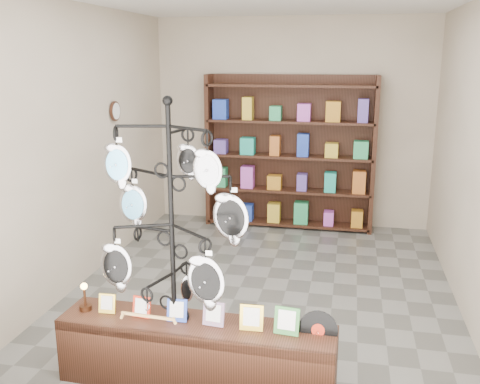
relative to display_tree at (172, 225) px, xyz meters
name	(u,v)px	position (x,y,z in m)	size (l,w,h in m)	color
ground	(263,289)	(0.38, 1.79, -1.26)	(5.00, 5.00, 0.00)	slate
room_envelope	(265,118)	(0.38, 1.79, 0.59)	(5.00, 5.00, 5.00)	#C3B49D
display_tree	(172,225)	(0.00, 0.00, 0.00)	(1.12, 1.03, 2.19)	black
front_shelf	(196,353)	(0.17, -0.02, -1.00)	(2.11, 0.49, 0.74)	black
back_shelving	(289,157)	(0.38, 4.09, -0.24)	(2.42, 0.36, 2.20)	black
wall_clocks	(116,136)	(-1.59, 2.59, 0.24)	(0.03, 0.24, 0.84)	black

